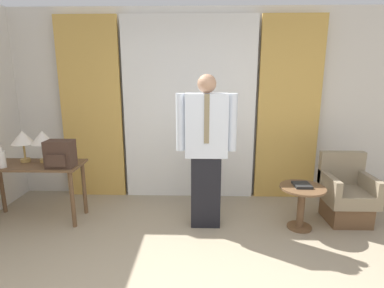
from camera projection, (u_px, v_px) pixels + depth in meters
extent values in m
cube|color=silver|center=(190.00, 105.00, 4.38)|extent=(10.00, 0.06, 2.70)
cube|color=white|center=(189.00, 110.00, 4.27)|extent=(1.87, 0.06, 2.58)
cube|color=gold|center=(92.00, 110.00, 4.31)|extent=(0.87, 0.06, 2.58)
cube|color=gold|center=(288.00, 111.00, 4.23)|extent=(0.87, 0.06, 2.58)
cube|color=brown|center=(32.00, 165.00, 3.64)|extent=(1.21, 0.49, 0.03)
cylinder|color=brown|center=(72.00, 200.00, 3.53)|extent=(0.05, 0.05, 0.70)
cylinder|color=brown|center=(2.00, 187.00, 3.92)|extent=(0.05, 0.05, 0.70)
cylinder|color=brown|center=(84.00, 188.00, 3.89)|extent=(0.05, 0.05, 0.70)
cylinder|color=tan|center=(26.00, 160.00, 3.72)|extent=(0.11, 0.11, 0.04)
cylinder|color=tan|center=(24.00, 151.00, 3.70)|extent=(0.02, 0.02, 0.19)
cone|color=silver|center=(23.00, 137.00, 3.66)|extent=(0.27, 0.27, 0.16)
cylinder|color=tan|center=(45.00, 160.00, 3.72)|extent=(0.11, 0.11, 0.04)
cylinder|color=tan|center=(44.00, 151.00, 3.69)|extent=(0.02, 0.02, 0.19)
cone|color=silver|center=(42.00, 137.00, 3.65)|extent=(0.27, 0.27, 0.16)
cylinder|color=silver|center=(2.00, 160.00, 3.47)|extent=(0.08, 0.08, 0.19)
cylinder|color=silver|center=(0.00, 149.00, 3.44)|extent=(0.03, 0.03, 0.05)
cube|color=#422D23|center=(60.00, 154.00, 3.49)|extent=(0.31, 0.21, 0.32)
cube|color=#422D23|center=(56.00, 161.00, 3.38)|extent=(0.22, 0.03, 0.14)
cube|color=black|center=(206.00, 191.00, 3.56)|extent=(0.35, 0.18, 0.87)
cube|color=silver|center=(206.00, 126.00, 3.38)|extent=(0.48, 0.22, 0.72)
cube|color=#847556|center=(207.00, 119.00, 3.25)|extent=(0.06, 0.01, 0.54)
cylinder|color=silver|center=(181.00, 122.00, 3.38)|extent=(0.11, 0.11, 0.65)
cylinder|color=silver|center=(232.00, 123.00, 3.37)|extent=(0.11, 0.11, 0.65)
sphere|color=tan|center=(207.00, 84.00, 3.28)|extent=(0.21, 0.21, 0.21)
cube|color=brown|center=(345.00, 211.00, 3.72)|extent=(0.47, 0.46, 0.26)
cube|color=gray|center=(347.00, 196.00, 3.67)|extent=(0.55, 0.55, 0.16)
cube|color=gray|center=(341.00, 167.00, 3.83)|extent=(0.55, 0.10, 0.42)
cube|color=gray|center=(329.00, 182.00, 3.64)|extent=(0.08, 0.55, 0.18)
cube|color=gray|center=(369.00, 183.00, 3.63)|extent=(0.08, 0.55, 0.18)
cylinder|color=brown|center=(299.00, 227.00, 3.58)|extent=(0.29, 0.29, 0.02)
cylinder|color=brown|center=(301.00, 209.00, 3.53)|extent=(0.08, 0.08, 0.50)
cylinder|color=brown|center=(303.00, 188.00, 3.47)|extent=(0.52, 0.52, 0.02)
cube|color=black|center=(302.00, 185.00, 3.48)|extent=(0.19, 0.21, 0.03)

